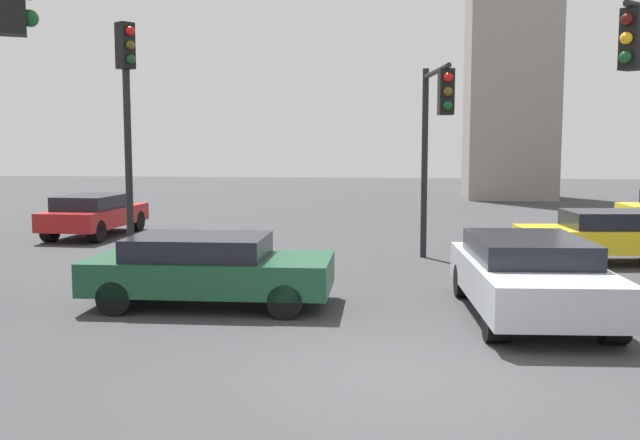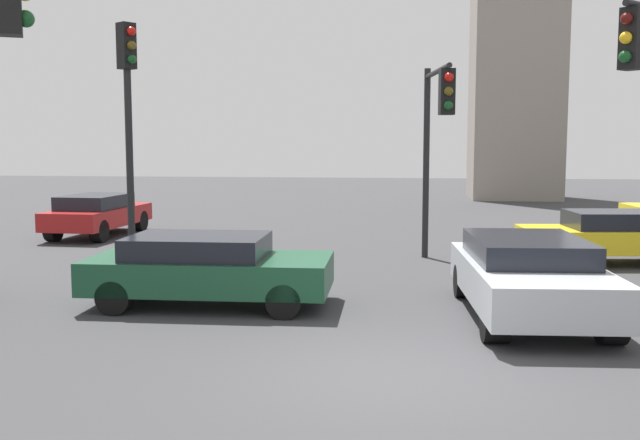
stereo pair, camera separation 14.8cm
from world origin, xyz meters
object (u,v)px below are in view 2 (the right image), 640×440
at_px(traffic_light_0, 436,122).
at_px(car_5, 207,268).
at_px(traffic_light_3, 128,102).
at_px(car_3, 98,214).
at_px(car_0, 528,275).
at_px(car_7, 611,235).

height_order(traffic_light_0, car_5, traffic_light_0).
distance_m(traffic_light_0, car_5, 6.95).
relative_size(traffic_light_3, car_3, 1.28).
bearing_deg(traffic_light_3, car_3, 155.08).
bearing_deg(car_3, car_5, -143.25).
bearing_deg(car_0, car_3, -131.85).
distance_m(traffic_light_3, car_0, 9.34).
distance_m(car_5, car_7, 10.22).
distance_m(car_0, car_5, 5.66).
distance_m(traffic_light_0, traffic_light_3, 7.08).
xyz_separation_m(traffic_light_0, traffic_light_3, (-6.82, -1.84, 0.43)).
bearing_deg(car_7, traffic_light_3, 7.62).
bearing_deg(car_7, traffic_light_0, 5.00).
bearing_deg(car_5, traffic_light_3, 130.02).
relative_size(traffic_light_0, traffic_light_3, 0.86).
height_order(car_3, car_7, car_3).
bearing_deg(car_0, traffic_light_0, -167.86).
xyz_separation_m(traffic_light_0, car_3, (-10.39, 4.31, -2.71)).
bearing_deg(traffic_light_3, car_7, 48.46).
height_order(traffic_light_3, car_7, traffic_light_3).
height_order(traffic_light_0, car_7, traffic_light_0).
distance_m(car_0, car_3, 15.01).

